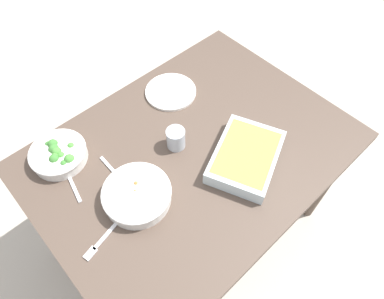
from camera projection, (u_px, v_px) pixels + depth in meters
The scene contains 10 objects.
ground_plane at pixel (192, 224), 1.92m from camera, with size 6.00×6.00×0.00m, color #B2A899.
dining_table at pixel (192, 162), 1.39m from camera, with size 1.20×0.90×0.74m.
stew_bowl at pixel (137, 195), 1.17m from camera, with size 0.24×0.24×0.06m.
broccoli_bowl at pixel (59, 154), 1.27m from camera, with size 0.21×0.21×0.07m.
baking_dish at pixel (246, 156), 1.26m from camera, with size 0.36×0.32×0.06m.
drink_cup at pixel (176, 139), 1.30m from camera, with size 0.07×0.07×0.08m.
side_plate at pixel (171, 92), 1.48m from camera, with size 0.22×0.22×0.01m, color white.
spoon_by_stew at pixel (118, 176), 1.24m from camera, with size 0.03×0.18×0.01m.
spoon_by_broccoli at pixel (70, 177), 1.24m from camera, with size 0.06×0.18×0.01m.
fork_on_table at pixel (102, 240), 1.11m from camera, with size 0.18×0.06×0.01m.
Camera 1 is at (0.51, 0.55, 1.82)m, focal length 32.01 mm.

